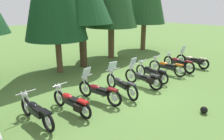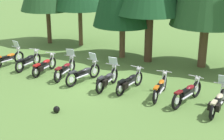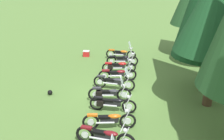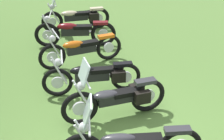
{
  "view_description": "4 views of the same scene",
  "coord_description": "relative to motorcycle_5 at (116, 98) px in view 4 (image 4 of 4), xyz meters",
  "views": [
    {
      "loc": [
        -7.04,
        -5.9,
        3.85
      ],
      "look_at": [
        -0.54,
        0.65,
        0.96
      ],
      "focal_mm": 32.49,
      "sensor_mm": 36.0,
      "label": 1
    },
    {
      "loc": [
        7.92,
        -13.23,
        5.96
      ],
      "look_at": [
        0.92,
        -0.06,
        0.89
      ],
      "focal_mm": 53.61,
      "sensor_mm": 36.0,
      "label": 2
    },
    {
      "loc": [
        13.87,
        0.74,
        6.88
      ],
      "look_at": [
        -1.14,
        -0.22,
        1.0
      ],
      "focal_mm": 45.66,
      "sensor_mm": 36.0,
      "label": 3
    },
    {
      "loc": [
        -4.73,
        1.44,
        4.2
      ],
      "look_at": [
        1.15,
        -0.27,
        0.91
      ],
      "focal_mm": 53.74,
      "sensor_mm": 36.0,
      "label": 4
    }
  ],
  "objects": [
    {
      "name": "motorcycle_7",
      "position": [
        2.57,
        0.22,
        -0.01
      ],
      "size": [
        0.71,
        2.32,
        1.02
      ],
      "rotation": [
        0.0,
        0.0,
        1.68
      ],
      "color": "black",
      "rests_on": "ground_plane"
    },
    {
      "name": "motorcycle_9",
      "position": [
        5.16,
        -0.18,
        -0.02
      ],
      "size": [
        0.77,
        2.31,
        1.37
      ],
      "rotation": [
        0.0,
        0.0,
        1.53
      ],
      "color": "black",
      "rests_on": "ground_plane"
    },
    {
      "name": "motorcycle_8",
      "position": [
        3.83,
        0.14,
        -0.01
      ],
      "size": [
        0.83,
        2.41,
        1.03
      ],
      "rotation": [
        0.0,
        0.0,
        1.35
      ],
      "color": "black",
      "rests_on": "ground_plane"
    },
    {
      "name": "motorcycle_6",
      "position": [
        1.06,
        0.21,
        -0.02
      ],
      "size": [
        0.72,
        2.28,
        1.01
      ],
      "rotation": [
        0.0,
        0.0,
        1.45
      ],
      "color": "black",
      "rests_on": "ground_plane"
    },
    {
      "name": "motorcycle_5",
      "position": [
        0.0,
        0.0,
        0.0
      ],
      "size": [
        0.75,
        2.24,
        1.39
      ],
      "rotation": [
        0.0,
        0.0,
        1.61
      ],
      "color": "black",
      "rests_on": "ground_plane"
    }
  ]
}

